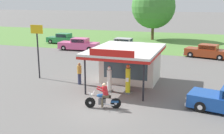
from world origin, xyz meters
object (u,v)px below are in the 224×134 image
object	(u,v)px
gas_pump_offside	(128,80)
parked_car_back_row_far_right	(207,52)
motorcycle_with_rider	(103,98)
parked_car_back_row_centre	(63,39)
gas_pump_nearside	(109,80)
parked_car_back_row_left	(125,44)
roadside_pole_sign	(37,42)
bystander_leaning_by_kiosk	(79,73)
parked_car_back_row_centre_left	(79,45)

from	to	relation	value
gas_pump_offside	parked_car_back_row_far_right	world-z (taller)	gas_pump_offside
motorcycle_with_rider	parked_car_back_row_centre	distance (m)	26.76
parked_car_back_row_far_right	motorcycle_with_rider	bearing A→B (deg)	-107.80
motorcycle_with_rider	gas_pump_offside	bearing A→B (deg)	77.91
gas_pump_nearside	motorcycle_with_rider	xyz separation A→B (m)	(0.72, -3.07, -0.19)
gas_pump_nearside	parked_car_back_row_centre	xyz separation A→B (m)	(-14.25, 19.11, -0.14)
gas_pump_nearside	parked_car_back_row_left	distance (m)	17.83
gas_pump_offside	parked_car_back_row_left	size ratio (longest dim) A/B	0.40
gas_pump_nearside	parked_car_back_row_left	size ratio (longest dim) A/B	0.36
motorcycle_with_rider	parked_car_back_row_far_right	xyz separation A→B (m)	(5.77, 17.97, 0.05)
parked_car_back_row_centre	roadside_pole_sign	bearing A→B (deg)	-66.96
gas_pump_nearside	bystander_leaning_by_kiosk	xyz separation A→B (m)	(-2.78, 0.92, 0.06)
parked_car_back_row_far_right	bystander_leaning_by_kiosk	xyz separation A→B (m)	(-9.27, -13.99, 0.20)
gas_pump_nearside	roadside_pole_sign	size ratio (longest dim) A/B	0.42
motorcycle_with_rider	parked_car_back_row_centre	world-z (taller)	motorcycle_with_rider
parked_car_back_row_left	motorcycle_with_rider	bearing A→B (deg)	-77.20
gas_pump_offside	roadside_pole_sign	distance (m)	8.49
parked_car_back_row_left	parked_car_back_row_centre	world-z (taller)	parked_car_back_row_centre
gas_pump_offside	bystander_leaning_by_kiosk	bearing A→B (deg)	167.58
parked_car_back_row_centre_left	roadside_pole_sign	size ratio (longest dim) A/B	1.24
motorcycle_with_rider	parked_car_back_row_centre	bearing A→B (deg)	124.03
gas_pump_offside	parked_car_back_row_centre_left	distance (m)	18.32
motorcycle_with_rider	bystander_leaning_by_kiosk	world-z (taller)	bystander_leaning_by_kiosk
gas_pump_nearside	parked_car_back_row_centre_left	size ratio (longest dim) A/B	0.33
gas_pump_nearside	parked_car_back_row_centre	size ratio (longest dim) A/B	0.38
parked_car_back_row_centre	bystander_leaning_by_kiosk	world-z (taller)	bystander_leaning_by_kiosk
gas_pump_nearside	bystander_leaning_by_kiosk	bearing A→B (deg)	161.76
parked_car_back_row_centre	parked_car_back_row_centre_left	xyz separation A→B (m)	(4.79, -4.34, 0.01)
motorcycle_with_rider	parked_car_back_row_centre	size ratio (longest dim) A/B	0.44
gas_pump_offside	parked_car_back_row_centre	bearing A→B (deg)	129.29
parked_car_back_row_centre	parked_car_back_row_centre_left	bearing A→B (deg)	-42.15
gas_pump_nearside	parked_car_back_row_centre	distance (m)	23.84
parked_car_back_row_far_right	gas_pump_offside	bearing A→B (deg)	-108.93
motorcycle_with_rider	parked_car_back_row_left	xyz separation A→B (m)	(-4.65, 20.46, 0.02)
gas_pump_nearside	gas_pump_offside	world-z (taller)	gas_pump_offside
gas_pump_offside	parked_car_back_row_far_right	distance (m)	15.76
gas_pump_nearside	bystander_leaning_by_kiosk	world-z (taller)	gas_pump_nearside
parked_car_back_row_centre	bystander_leaning_by_kiosk	bearing A→B (deg)	-57.76
gas_pump_offside	parked_car_back_row_centre	xyz separation A→B (m)	(-15.63, 19.11, -0.26)
parked_car_back_row_far_right	bystander_leaning_by_kiosk	distance (m)	16.78
gas_pump_offside	motorcycle_with_rider	xyz separation A→B (m)	(-0.66, -3.07, -0.30)
parked_car_back_row_centre_left	bystander_leaning_by_kiosk	world-z (taller)	bystander_leaning_by_kiosk
gas_pump_offside	bystander_leaning_by_kiosk	world-z (taller)	gas_pump_offside
parked_car_back_row_left	parked_car_back_row_centre_left	size ratio (longest dim) A/B	0.93
gas_pump_offside	parked_car_back_row_centre_left	bearing A→B (deg)	126.28
gas_pump_offside	roadside_pole_sign	size ratio (longest dim) A/B	0.47
parked_car_back_row_centre	roadside_pole_sign	world-z (taller)	roadside_pole_sign
parked_car_back_row_centre_left	roadside_pole_sign	world-z (taller)	roadside_pole_sign
parked_car_back_row_left	roadside_pole_sign	xyz separation A→B (m)	(-2.80, -15.99, 2.38)
gas_pump_offside	motorcycle_with_rider	distance (m)	3.15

